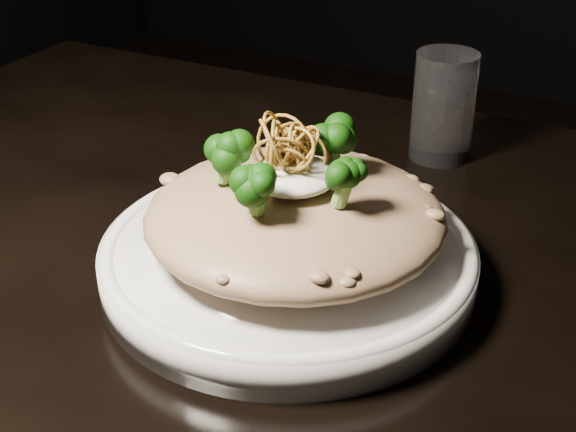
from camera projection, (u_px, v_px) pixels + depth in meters
name	position (u px, v px, depth m)	size (l,w,h in m)	color
table	(266.00, 345.00, 0.69)	(1.10, 0.80, 0.75)	black
plate	(288.00, 260.00, 0.63)	(0.29, 0.29, 0.03)	silver
risotto	(295.00, 215.00, 0.61)	(0.23, 0.23, 0.05)	brown
broccoli	(290.00, 156.00, 0.58)	(0.14, 0.14, 0.05)	black
cheese	(292.00, 175.00, 0.59)	(0.07, 0.07, 0.02)	white
shallots	(289.00, 142.00, 0.58)	(0.05, 0.05, 0.03)	brown
drinking_glass	(443.00, 106.00, 0.80)	(0.06, 0.06, 0.11)	white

